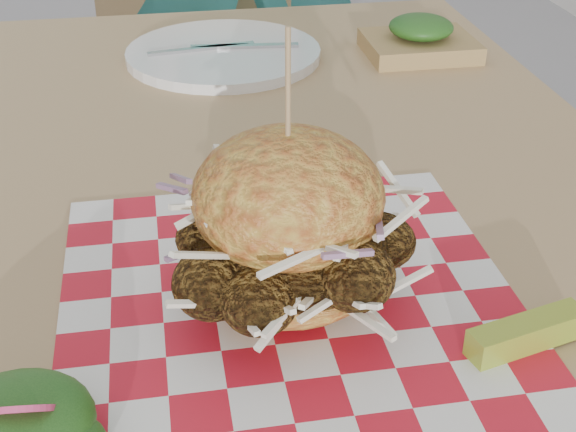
{
  "coord_description": "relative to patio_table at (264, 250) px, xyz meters",
  "views": [
    {
      "loc": [
        0.02,
        -0.84,
        1.14
      ],
      "look_at": [
        0.11,
        -0.33,
        0.82
      ],
      "focal_mm": 50.0,
      "sensor_mm": 36.0,
      "label": 1
    }
  ],
  "objects": [
    {
      "name": "patio_chair",
      "position": [
        0.02,
        0.93,
        -0.12
      ],
      "size": [
        0.49,
        0.5,
        0.95
      ],
      "rotation": [
        0.0,
        0.0,
        -0.19
      ],
      "color": "tan",
      "rests_on": "ground"
    },
    {
      "name": "pickle_spear",
      "position": [
        0.15,
        -0.28,
        0.09
      ],
      "size": [
        0.1,
        0.04,
        0.02
      ],
      "primitive_type": "cube",
      "rotation": [
        0.0,
        0.0,
        0.25
      ],
      "color": "olive",
      "rests_on": "paper_liner"
    },
    {
      "name": "paper_liner",
      "position": [
        -0.01,
        -0.19,
        0.08
      ],
      "size": [
        0.36,
        0.36,
        0.0
      ],
      "primitive_type": "cube",
      "color": "red",
      "rests_on": "patio_table"
    },
    {
      "name": "sandwich",
      "position": [
        -0.01,
        -0.19,
        0.14
      ],
      "size": [
        0.19,
        0.19,
        0.22
      ],
      "color": "gold",
      "rests_on": "paper_liner"
    },
    {
      "name": "patio_table",
      "position": [
        0.0,
        0.0,
        0.0
      ],
      "size": [
        0.8,
        1.2,
        0.75
      ],
      "color": "tan",
      "rests_on": "ground"
    },
    {
      "name": "place_setting",
      "position": [
        0.0,
        0.37,
        0.09
      ],
      "size": [
        0.27,
        0.27,
        0.02
      ],
      "color": "white",
      "rests_on": "patio_table"
    },
    {
      "name": "kraft_tray",
      "position": [
        0.27,
        0.34,
        0.1
      ],
      "size": [
        0.15,
        0.12,
        0.06
      ],
      "color": "#9B7B46",
      "rests_on": "patio_table"
    }
  ]
}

